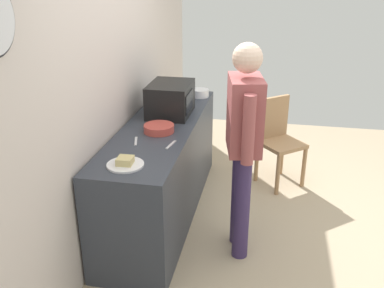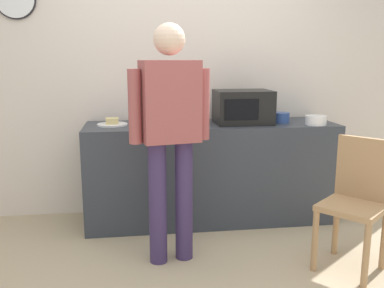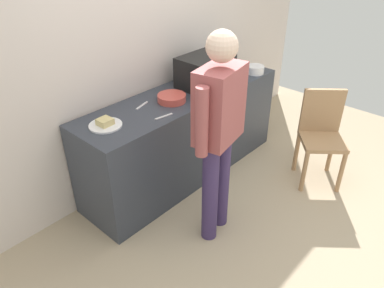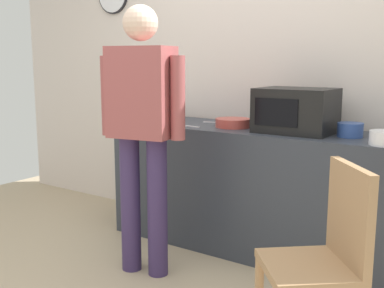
{
  "view_description": "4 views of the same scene",
  "coord_description": "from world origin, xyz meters",
  "px_view_note": "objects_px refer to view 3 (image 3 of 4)",
  "views": [
    {
      "loc": [
        -3.25,
        0.26,
        2.23
      ],
      "look_at": [
        0.1,
        0.91,
        0.8
      ],
      "focal_mm": 40.06,
      "sensor_mm": 36.0,
      "label": 1
    },
    {
      "loc": [
        -0.45,
        -2.49,
        1.49
      ],
      "look_at": [
        0.01,
        0.83,
        0.81
      ],
      "focal_mm": 39.41,
      "sensor_mm": 36.0,
      "label": 2
    },
    {
      "loc": [
        -2.11,
        -1.01,
        2.34
      ],
      "look_at": [
        -0.07,
        0.83,
        0.65
      ],
      "focal_mm": 34.68,
      "sensor_mm": 36.0,
      "label": 3
    },
    {
      "loc": [
        1.74,
        -1.83,
        1.39
      ],
      "look_at": [
        -0.11,
        0.88,
        0.81
      ],
      "focal_mm": 44.25,
      "sensor_mm": 36.0,
      "label": 4
    }
  ],
  "objects_px": {
    "microwave": "(205,71)",
    "spoon_utensil": "(164,116)",
    "person_standing": "(219,127)",
    "wooden_chair": "(321,133)",
    "mixing_bowl": "(255,70)",
    "sandwich_plate": "(105,124)",
    "salad_bowl": "(227,71)",
    "fork_utensil": "(142,105)",
    "cereal_bowl": "(172,98)"
  },
  "relations": [
    {
      "from": "sandwich_plate",
      "to": "person_standing",
      "type": "relative_size",
      "value": 0.15
    },
    {
      "from": "person_standing",
      "to": "wooden_chair",
      "type": "distance_m",
      "value": 1.42
    },
    {
      "from": "sandwich_plate",
      "to": "person_standing",
      "type": "bearing_deg",
      "value": -60.87
    },
    {
      "from": "spoon_utensil",
      "to": "wooden_chair",
      "type": "xyz_separation_m",
      "value": [
        1.32,
        -0.85,
        -0.39
      ]
    },
    {
      "from": "microwave",
      "to": "sandwich_plate",
      "type": "relative_size",
      "value": 1.88
    },
    {
      "from": "microwave",
      "to": "mixing_bowl",
      "type": "height_order",
      "value": "microwave"
    },
    {
      "from": "salad_bowl",
      "to": "person_standing",
      "type": "relative_size",
      "value": 0.09
    },
    {
      "from": "cereal_bowl",
      "to": "fork_utensil",
      "type": "height_order",
      "value": "cereal_bowl"
    },
    {
      "from": "salad_bowl",
      "to": "wooden_chair",
      "type": "distance_m",
      "value": 1.15
    },
    {
      "from": "cereal_bowl",
      "to": "spoon_utensil",
      "type": "xyz_separation_m",
      "value": [
        -0.26,
        -0.17,
        -0.03
      ]
    },
    {
      "from": "cereal_bowl",
      "to": "wooden_chair",
      "type": "distance_m",
      "value": 1.52
    },
    {
      "from": "spoon_utensil",
      "to": "microwave",
      "type": "bearing_deg",
      "value": 13.67
    },
    {
      "from": "sandwich_plate",
      "to": "spoon_utensil",
      "type": "bearing_deg",
      "value": -28.46
    },
    {
      "from": "salad_bowl",
      "to": "mixing_bowl",
      "type": "height_order",
      "value": "salad_bowl"
    },
    {
      "from": "salad_bowl",
      "to": "cereal_bowl",
      "type": "bearing_deg",
      "value": -178.26
    },
    {
      "from": "sandwich_plate",
      "to": "salad_bowl",
      "type": "xyz_separation_m",
      "value": [
        1.53,
        -0.04,
        0.03
      ]
    },
    {
      "from": "microwave",
      "to": "mixing_bowl",
      "type": "distance_m",
      "value": 0.66
    },
    {
      "from": "fork_utensil",
      "to": "person_standing",
      "type": "bearing_deg",
      "value": -89.98
    },
    {
      "from": "mixing_bowl",
      "to": "sandwich_plate",
      "type": "bearing_deg",
      "value": 172.88
    },
    {
      "from": "mixing_bowl",
      "to": "salad_bowl",
      "type": "bearing_deg",
      "value": 144.06
    },
    {
      "from": "sandwich_plate",
      "to": "cereal_bowl",
      "type": "bearing_deg",
      "value": -5.12
    },
    {
      "from": "sandwich_plate",
      "to": "wooden_chair",
      "type": "bearing_deg",
      "value": -31.68
    },
    {
      "from": "cereal_bowl",
      "to": "spoon_utensil",
      "type": "distance_m",
      "value": 0.31
    },
    {
      "from": "salad_bowl",
      "to": "cereal_bowl",
      "type": "distance_m",
      "value": 0.84
    },
    {
      "from": "sandwich_plate",
      "to": "cereal_bowl",
      "type": "relative_size",
      "value": 1.03
    },
    {
      "from": "spoon_utensil",
      "to": "person_standing",
      "type": "relative_size",
      "value": 0.1
    },
    {
      "from": "cereal_bowl",
      "to": "person_standing",
      "type": "relative_size",
      "value": 0.15
    },
    {
      "from": "mixing_bowl",
      "to": "fork_utensil",
      "type": "height_order",
      "value": "mixing_bowl"
    },
    {
      "from": "microwave",
      "to": "sandwich_plate",
      "type": "bearing_deg",
      "value": 177.54
    },
    {
      "from": "fork_utensil",
      "to": "person_standing",
      "type": "relative_size",
      "value": 0.1
    },
    {
      "from": "cereal_bowl",
      "to": "person_standing",
      "type": "height_order",
      "value": "person_standing"
    },
    {
      "from": "sandwich_plate",
      "to": "person_standing",
      "type": "distance_m",
      "value": 0.92
    },
    {
      "from": "mixing_bowl",
      "to": "wooden_chair",
      "type": "distance_m",
      "value": 0.95
    },
    {
      "from": "mixing_bowl",
      "to": "person_standing",
      "type": "bearing_deg",
      "value": -156.93
    },
    {
      "from": "cereal_bowl",
      "to": "mixing_bowl",
      "type": "relative_size",
      "value": 1.39
    },
    {
      "from": "person_standing",
      "to": "wooden_chair",
      "type": "relative_size",
      "value": 1.84
    },
    {
      "from": "microwave",
      "to": "cereal_bowl",
      "type": "relative_size",
      "value": 1.93
    },
    {
      "from": "microwave",
      "to": "mixing_bowl",
      "type": "xyz_separation_m",
      "value": [
        0.62,
        -0.17,
        -0.11
      ]
    },
    {
      "from": "cereal_bowl",
      "to": "mixing_bowl",
      "type": "xyz_separation_m",
      "value": [
        1.1,
        -0.16,
        0.01
      ]
    },
    {
      "from": "microwave",
      "to": "spoon_utensil",
      "type": "relative_size",
      "value": 2.94
    },
    {
      "from": "salad_bowl",
      "to": "fork_utensil",
      "type": "xyz_separation_m",
      "value": [
        -1.09,
        0.1,
        -0.04
      ]
    },
    {
      "from": "fork_utensil",
      "to": "person_standing",
      "type": "distance_m",
      "value": 0.87
    },
    {
      "from": "sandwich_plate",
      "to": "salad_bowl",
      "type": "bearing_deg",
      "value": -1.35
    },
    {
      "from": "sandwich_plate",
      "to": "person_standing",
      "type": "xyz_separation_m",
      "value": [
        0.44,
        -0.8,
        0.09
      ]
    },
    {
      "from": "cereal_bowl",
      "to": "mixing_bowl",
      "type": "bearing_deg",
      "value": -8.36
    },
    {
      "from": "sandwich_plate",
      "to": "mixing_bowl",
      "type": "xyz_separation_m",
      "value": [
        1.79,
        -0.22,
        0.02
      ]
    },
    {
      "from": "sandwich_plate",
      "to": "fork_utensil",
      "type": "height_order",
      "value": "sandwich_plate"
    },
    {
      "from": "cereal_bowl",
      "to": "wooden_chair",
      "type": "height_order",
      "value": "cereal_bowl"
    },
    {
      "from": "microwave",
      "to": "spoon_utensil",
      "type": "distance_m",
      "value": 0.78
    },
    {
      "from": "cereal_bowl",
      "to": "wooden_chair",
      "type": "xyz_separation_m",
      "value": [
        1.05,
        -1.01,
        -0.42
      ]
    }
  ]
}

